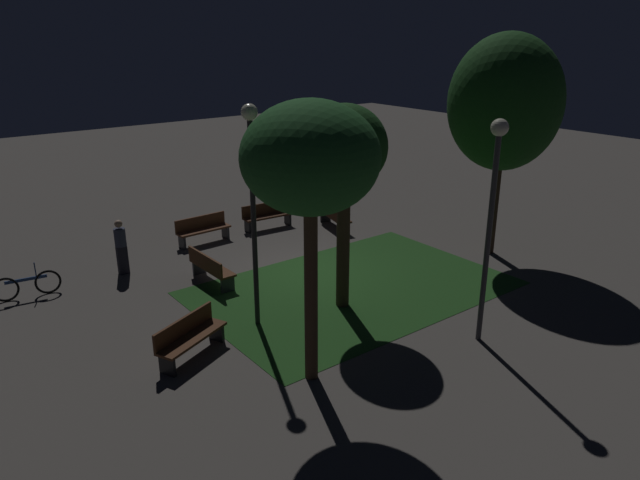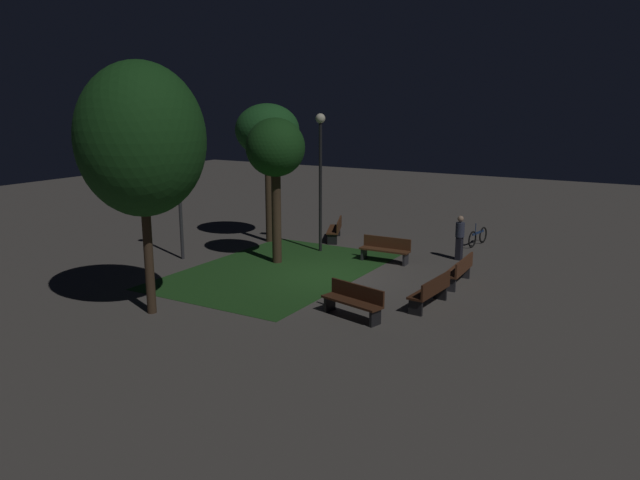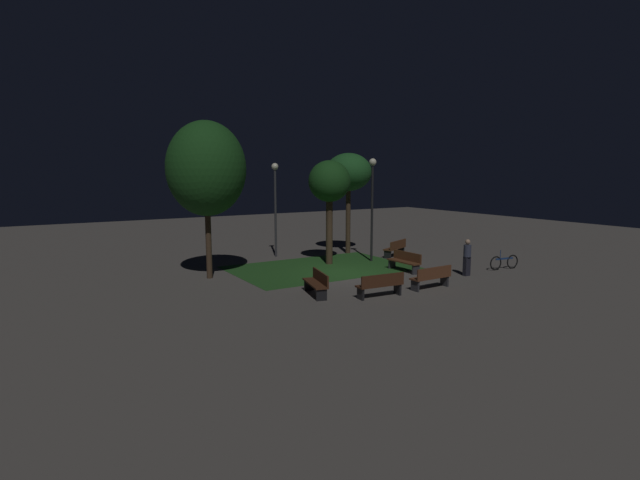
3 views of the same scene
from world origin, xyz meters
name	(u,v)px [view 2 (image 2 of 3)]	position (x,y,z in m)	size (l,w,h in m)	color
ground_plane	(328,276)	(0.00, 0.00, 0.00)	(60.00, 60.00, 0.00)	#56514C
grass_lawn	(278,270)	(-0.27, 1.81, 0.01)	(8.25, 5.52, 0.01)	#23511E
bench_corner	(431,291)	(-1.25, -3.98, 0.48)	(1.83, 0.61, 0.88)	#422314
bench_path_side	(460,270)	(1.25, -3.98, 0.48)	(1.82, 0.54, 0.88)	brown
bench_front_left	(354,300)	(-3.04, -2.50, 0.48)	(0.90, 1.86, 0.88)	#422314
bench_lawn_edge	(336,229)	(4.78, 2.37, 0.48)	(1.84, 1.17, 0.88)	#512D19
bench_front_right	(385,249)	(2.63, -0.83, 0.48)	(0.52, 1.81, 0.88)	#512D19
tree_lawn_side	(141,140)	(-5.47, 2.37, 4.62)	(3.29, 3.29, 6.60)	#423021
tree_right_canopy	(275,150)	(0.62, 2.44, 3.95)	(2.03, 2.03, 5.05)	#423021
tree_back_right	(267,131)	(3.22, 4.61, 4.44)	(2.52, 2.52, 5.51)	#423021
lamp_post_near_wall	(178,167)	(-0.71, 5.68, 3.33)	(0.36, 0.36, 4.95)	#333338
lamp_post_plaza_west	(320,161)	(2.86, 1.97, 3.44)	(0.36, 0.36, 5.16)	black
bicycle	(478,237)	(6.84, -2.92, 0.34)	(1.66, 0.29, 0.93)	black
pedestrian	(460,237)	(4.28, -2.99, 0.85)	(0.32, 0.32, 1.61)	black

